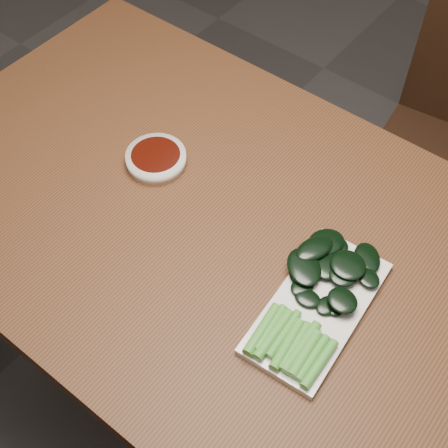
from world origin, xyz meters
TOP-DOWN VIEW (x-y plane):
  - ground at (0.00, 0.00)m, footprint 6.00×6.00m
  - table at (0.00, 0.00)m, footprint 1.40×0.80m
  - sauce_bowl at (-0.23, 0.04)m, footprint 0.12×0.12m
  - serving_plate at (0.20, -0.05)m, footprint 0.16×0.30m
  - gai_lan at (0.19, -0.03)m, footprint 0.17×0.31m

SIDE VIEW (x-z plane):
  - ground at x=0.00m, z-range 0.00..0.00m
  - table at x=0.00m, z-range 0.30..1.05m
  - serving_plate at x=0.20m, z-range 0.75..0.76m
  - sauce_bowl at x=-0.23m, z-range 0.75..0.78m
  - gai_lan at x=0.19m, z-range 0.76..0.79m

